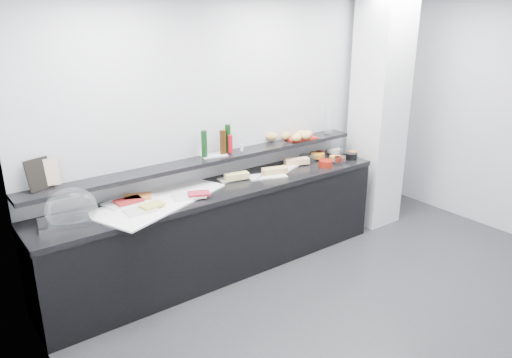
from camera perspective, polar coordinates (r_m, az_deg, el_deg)
ground at (r=4.56m, az=16.23°, el=-15.78°), size 5.00×5.00×0.00m
back_wall at (r=5.31m, az=0.34°, el=6.13°), size 5.00×0.02×2.70m
column at (r=6.08m, az=13.84°, el=7.30°), size 0.50×0.50×2.70m
buffet_cabinet at (r=5.01m, az=-4.03°, el=-6.02°), size 3.60×0.60×0.85m
counter_top at (r=4.83m, az=-4.16°, el=-1.20°), size 3.62×0.62×0.05m
wall_shelf at (r=4.89m, az=-5.34°, el=2.19°), size 3.60×0.25×0.04m
cloche_base at (r=4.29m, az=-21.07°, el=-4.62°), size 0.43×0.33×0.04m
cloche_dome at (r=4.26m, az=-20.36°, el=-3.16°), size 0.45×0.33×0.34m
linen_runner at (r=4.57m, az=-11.12°, el=-2.34°), size 1.37×1.01×0.01m
platter_meat_a at (r=4.54m, az=-14.83°, el=-2.55°), size 0.39×0.31×0.01m
food_meat_a at (r=4.51m, az=-14.35°, el=-2.43°), size 0.24×0.15×0.02m
platter_salmon at (r=4.55m, az=-13.10°, el=-2.39°), size 0.35×0.27×0.01m
food_salmon at (r=4.58m, az=-13.36°, el=-1.97°), size 0.28×0.23×0.02m
platter_cheese at (r=4.33m, az=-13.08°, el=-3.52°), size 0.27×0.19×0.01m
food_cheese at (r=4.36m, az=-11.79°, el=-2.96°), size 0.21×0.16×0.02m
platter_meat_b at (r=4.57m, az=-7.69°, el=-1.93°), size 0.32×0.26×0.01m
food_meat_b at (r=4.56m, az=-6.53°, el=-1.67°), size 0.23×0.19×0.02m
sandwich_plate_left at (r=5.02m, az=-2.54°, el=0.06°), size 0.33×0.17×0.01m
sandwich_food_left at (r=4.98m, az=-2.23°, el=0.34°), size 0.26×0.14×0.06m
tongs_left at (r=5.00m, az=-2.38°, el=0.12°), size 0.14×0.09×0.01m
sandwich_plate_mid at (r=5.08m, az=1.29°, el=0.32°), size 0.42×0.28×0.01m
sandwich_food_mid at (r=5.14m, az=2.15°, el=0.96°), size 0.28×0.17×0.06m
tongs_mid at (r=5.01m, az=0.38°, el=0.16°), size 0.14×0.10×0.01m
sandwich_plate_right at (r=5.40m, az=3.82°, el=1.46°), size 0.38×0.27×0.01m
sandwich_food_right at (r=5.46m, az=4.67°, el=2.05°), size 0.29×0.19×0.06m
tongs_right at (r=5.38m, az=4.88°, el=1.49°), size 0.15×0.08×0.01m
bowl_glass_fruit at (r=5.61m, az=5.95°, el=2.38°), size 0.24×0.24×0.07m
fill_glass_fruit at (r=5.69m, az=7.06°, el=2.70°), size 0.19×0.19×0.05m
bowl_black_jam at (r=5.72m, az=6.86°, el=2.68°), size 0.18×0.18×0.07m
fill_black_jam at (r=5.76m, az=7.35°, el=2.91°), size 0.13×0.13×0.05m
bowl_glass_cream at (r=5.92m, az=9.23°, el=3.13°), size 0.22×0.22×0.07m
fill_glass_cream at (r=5.92m, az=8.85°, el=3.28°), size 0.18×0.18×0.05m
bowl_red_jam at (r=5.45m, az=7.96°, el=1.77°), size 0.16×0.16×0.07m
fill_red_jam at (r=5.57m, az=9.43°, el=2.23°), size 0.12×0.12×0.05m
bowl_glass_salmon at (r=5.61m, az=9.38°, el=2.21°), size 0.19×0.19×0.07m
fill_glass_salmon at (r=5.61m, az=9.03°, el=2.37°), size 0.16×0.16×0.05m
bowl_black_fruit at (r=5.76m, az=10.86°, el=2.59°), size 0.16×0.16×0.07m
fill_black_fruit at (r=5.82m, az=10.97°, el=2.89°), size 0.12×0.12×0.05m
framed_print at (r=4.36m, az=-23.58°, el=0.49°), size 0.22×0.13×0.26m
print_art at (r=4.38m, az=-22.72°, el=0.70°), size 0.19×0.08×0.22m
condiment_tray at (r=4.95m, az=-4.85°, el=2.73°), size 0.27×0.20×0.01m
bottle_green_a at (r=4.85m, az=-5.94°, el=4.03°), size 0.06×0.06×0.26m
bottle_brown at (r=4.93m, az=-3.80°, el=4.24°), size 0.07×0.07×0.24m
bottle_green_b at (r=4.99m, az=-3.24°, el=4.67°), size 0.07×0.07×0.28m
bottle_hot at (r=4.97m, az=-2.95°, el=4.02°), size 0.06×0.06×0.18m
shaker_salt at (r=5.04m, az=-1.65°, el=3.60°), size 0.04×0.04×0.07m
shaker_pepper at (r=5.02m, az=-3.47°, el=3.49°), size 0.04×0.04×0.07m
bread_tray at (r=5.59m, az=4.96°, el=4.73°), size 0.38×0.29×0.02m
bread_roll_nw at (r=5.41m, az=1.84°, el=4.87°), size 0.16×0.13×0.08m
bread_roll_sw at (r=5.39m, az=4.66°, el=4.77°), size 0.17×0.13×0.08m
bread_roll_s at (r=5.48m, az=5.75°, el=4.96°), size 0.15×0.11×0.08m
bread_roll_se at (r=5.55m, az=5.91°, el=5.14°), size 0.17×0.13×0.08m
bread_roll_midw at (r=5.45m, az=3.40°, el=4.95°), size 0.16×0.13×0.08m
bread_roll_mide at (r=5.55m, az=5.22°, el=5.16°), size 0.17×0.14×0.08m
carafe at (r=5.76m, az=8.32°, el=6.49°), size 0.12×0.12×0.30m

